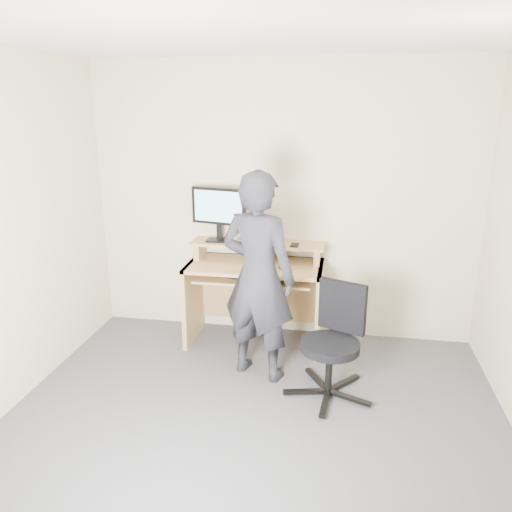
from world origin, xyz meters
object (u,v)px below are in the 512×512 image
(desk, at_px, (256,283))
(monitor, at_px, (219,210))
(office_chair, at_px, (334,337))
(person, at_px, (258,277))

(desk, relative_size, monitor, 2.35)
(monitor, height_order, office_chair, monitor)
(monitor, distance_m, person, 0.92)
(desk, bearing_deg, office_chair, -48.28)
(office_chair, relative_size, person, 0.50)
(desk, xyz_separation_m, monitor, (-0.35, 0.05, 0.66))
(desk, bearing_deg, monitor, 171.81)
(office_chair, bearing_deg, desk, 155.02)
(office_chair, bearing_deg, person, -172.86)
(desk, xyz_separation_m, person, (0.12, -0.64, 0.28))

